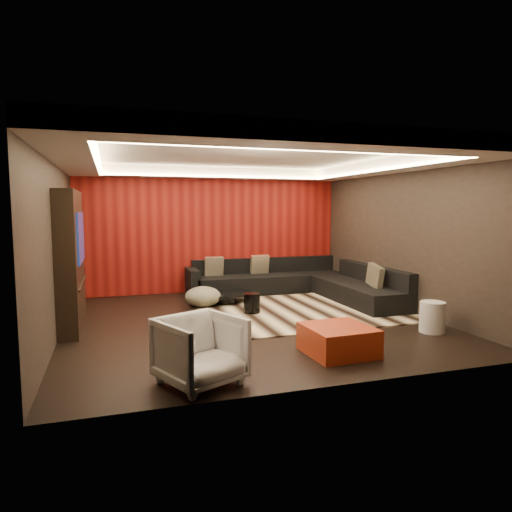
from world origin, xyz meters
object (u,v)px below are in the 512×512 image
object	(u,v)px
drum_stool	(252,303)
white_side_table	(432,317)
sectional_sofa	(301,284)
armchair	(200,351)
coffee_table	(225,298)
orange_ottoman	(338,340)

from	to	relation	value
drum_stool	white_side_table	distance (m)	3.07
white_side_table	sectional_sofa	bearing A→B (deg)	102.78
drum_stool	armchair	world-z (taller)	armchair
armchair	sectional_sofa	world-z (taller)	same
white_side_table	armchair	xyz separation A→B (m)	(-3.82, -0.99, 0.14)
coffee_table	drum_stool	size ratio (longest dim) A/B	3.46
coffee_table	orange_ottoman	size ratio (longest dim) A/B	1.48
sectional_sofa	armchair	bearing A→B (deg)	-124.98
drum_stool	white_side_table	xyz separation A→B (m)	(2.30, -2.04, 0.04)
orange_ottoman	sectional_sofa	size ratio (longest dim) A/B	0.23
drum_stool	armchair	xyz separation A→B (m)	(-1.52, -3.02, 0.18)
coffee_table	drum_stool	world-z (taller)	drum_stool
armchair	sectional_sofa	size ratio (longest dim) A/B	0.23
drum_stool	orange_ottoman	xyz separation A→B (m)	(0.41, -2.54, -0.01)
drum_stool	sectional_sofa	xyz separation A→B (m)	(1.54, 1.34, 0.06)
drum_stool	orange_ottoman	size ratio (longest dim) A/B	0.43
coffee_table	armchair	xyz separation A→B (m)	(-1.25, -4.01, 0.25)
orange_ottoman	armchair	bearing A→B (deg)	-166.05
coffee_table	sectional_sofa	distance (m)	1.84
coffee_table	white_side_table	xyz separation A→B (m)	(2.57, -3.02, 0.12)
sectional_sofa	drum_stool	bearing A→B (deg)	-138.91
coffee_table	sectional_sofa	xyz separation A→B (m)	(1.80, 0.35, 0.14)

